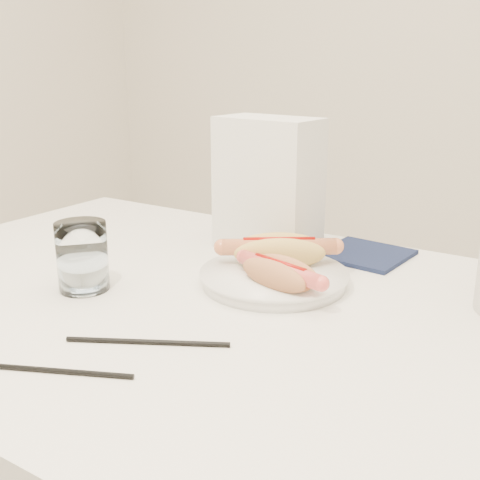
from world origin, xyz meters
The scene contains 9 objects.
table centered at (0.00, 0.00, 0.69)m, with size 1.20×0.80×0.75m.
plate centered at (0.07, 0.10, 0.76)m, with size 0.22×0.22×0.02m, color white.
hotdog_left centered at (0.06, 0.14, 0.79)m, with size 0.17×0.14×0.05m.
hotdog_right centered at (0.10, 0.05, 0.79)m, with size 0.16×0.09×0.04m.
water_glass centered at (-0.16, -0.08, 0.80)m, with size 0.08×0.08×0.11m, color white.
chopstick_near centered at (0.04, -0.16, 0.75)m, with size 0.01×0.01×0.21m, color black.
chopstick_far centered at (-0.01, -0.28, 0.75)m, with size 0.01×0.01×0.19m, color black.
napkin_box centered at (-0.03, 0.25, 0.87)m, with size 0.18×0.10×0.24m, color silver.
navy_napkin centered at (0.14, 0.31, 0.75)m, with size 0.14×0.14×0.01m, color #111936.
Camera 1 is at (0.49, -0.66, 1.09)m, focal length 44.13 mm.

